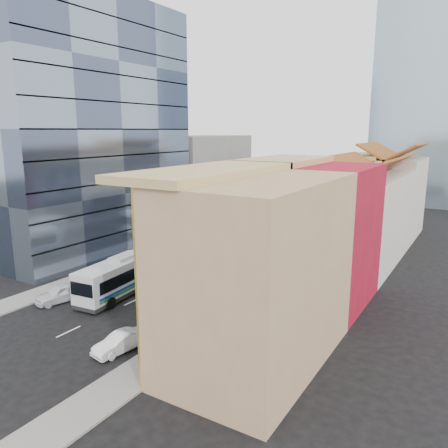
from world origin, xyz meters
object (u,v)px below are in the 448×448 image
Objects in this scene: bus_left_near at (126,273)px; sedan_left at (61,293)px; bus_right at (202,270)px; shophouse_tan at (260,272)px; sedan_right at (120,342)px; office_tower at (86,129)px; bus_left_far at (226,225)px.

sedan_left is (-3.33, -4.68, -1.05)m from bus_left_near.
bus_left_near is 5.84m from sedan_left.
sedan_left is at bearing -149.28° from bus_right.
sedan_right is (-8.50, -4.11, -5.35)m from shophouse_tan.
shophouse_tan is 35.19m from office_tower.
sedan_left is (-0.73, -27.18, -1.13)m from bus_left_far.
bus_left_near reaches higher than sedan_left.
sedan_left is at bearing 170.68° from sedan_right.
bus_left_far reaches higher than bus_right.
bus_right is at bearing 139.70° from shophouse_tan.
office_tower is 23.24m from sedan_left.
office_tower reaches higher than bus_left_near.
sedan_right is at bearing -38.83° from office_tower.
bus_left_near is (14.89, -9.60, -13.17)m from office_tower.
sedan_left reaches higher than sedan_right.
bus_right is 12.85m from sedan_left.
bus_right is (8.11, -17.92, -0.06)m from bus_left_far.
office_tower is at bearing 145.18° from sedan_left.
shophouse_tan is 3.05× the size of sedan_left.
shophouse_tan is 17.21m from bus_left_near.
sedan_left is (11.57, -14.28, -14.22)m from office_tower.
bus_left_far is 27.21m from sedan_left.
sedan_left is at bearing -179.17° from shophouse_tan.
bus_left_near is at bearing 141.77° from sedan_right.
bus_left_far is (-2.59, 22.49, 0.08)m from bus_left_near.
office_tower reaches higher than shophouse_tan.
bus_left_far is 3.02× the size of sedan_right.
bus_left_far is 1.03× the size of bus_right.
shophouse_tan is at bearing 17.01° from sedan_left.
bus_right is (20.42, -5.03, -13.14)m from office_tower.
office_tower reaches higher than bus_right.
bus_left_far is at bearing 46.35° from office_tower.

